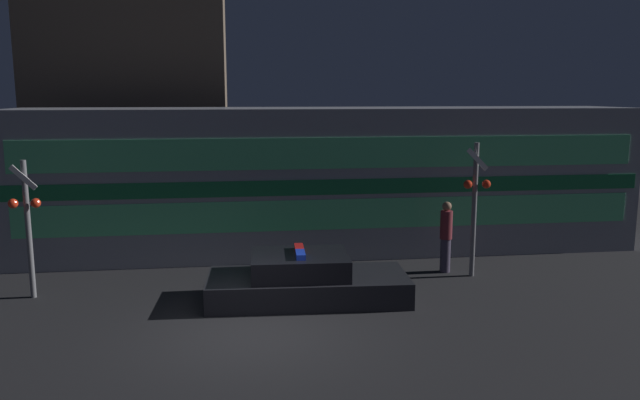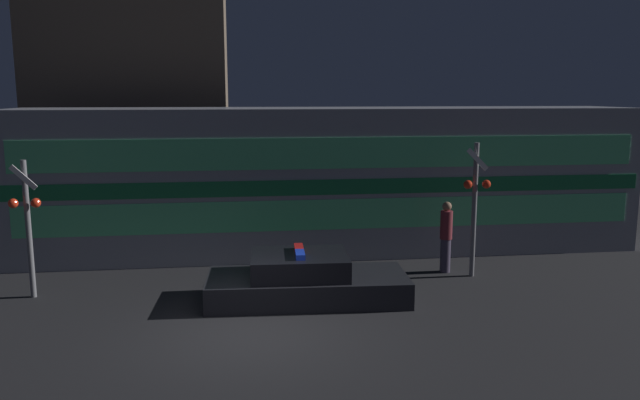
{
  "view_description": "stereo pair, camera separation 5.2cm",
  "coord_description": "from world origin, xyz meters",
  "px_view_note": "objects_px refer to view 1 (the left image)",
  "views": [
    {
      "loc": [
        -0.25,
        -11.57,
        4.6
      ],
      "look_at": [
        1.91,
        4.15,
        1.89
      ],
      "focal_mm": 35.0,
      "sensor_mm": 36.0,
      "label": 1
    },
    {
      "loc": [
        -0.2,
        -11.57,
        4.6
      ],
      "look_at": [
        1.91,
        4.15,
        1.89
      ],
      "focal_mm": 35.0,
      "sensor_mm": 36.0,
      "label": 2
    }
  ],
  "objects_px": {
    "police_car": "(306,281)",
    "crossing_signal_near": "(475,202)",
    "pedestrian": "(446,236)",
    "train": "(329,180)"
  },
  "relations": [
    {
      "from": "police_car",
      "to": "crossing_signal_near",
      "type": "distance_m",
      "value": 4.83
    },
    {
      "from": "pedestrian",
      "to": "crossing_signal_near",
      "type": "relative_size",
      "value": 0.55
    },
    {
      "from": "pedestrian",
      "to": "police_car",
      "type": "bearing_deg",
      "value": -155.61
    },
    {
      "from": "police_car",
      "to": "crossing_signal_near",
      "type": "relative_size",
      "value": 1.34
    },
    {
      "from": "police_car",
      "to": "pedestrian",
      "type": "distance_m",
      "value": 4.27
    },
    {
      "from": "train",
      "to": "crossing_signal_near",
      "type": "relative_size",
      "value": 5.24
    },
    {
      "from": "crossing_signal_near",
      "to": "police_car",
      "type": "bearing_deg",
      "value": -163.93
    },
    {
      "from": "crossing_signal_near",
      "to": "train",
      "type": "bearing_deg",
      "value": 133.7
    },
    {
      "from": "pedestrian",
      "to": "crossing_signal_near",
      "type": "xyz_separation_m",
      "value": [
        0.56,
        -0.48,
        0.97
      ]
    },
    {
      "from": "train",
      "to": "police_car",
      "type": "relative_size",
      "value": 3.92
    }
  ]
}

